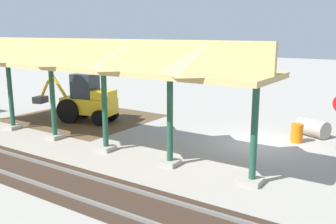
# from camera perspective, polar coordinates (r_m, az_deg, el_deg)

# --- Properties ---
(ground_plane) EXTENTS (120.00, 120.00, 0.00)m
(ground_plane) POSITION_cam_1_polar(r_m,az_deg,el_deg) (18.34, 13.49, -4.65)
(ground_plane) COLOR #9E998E
(dirt_work_zone) EXTENTS (8.02, 7.00, 0.01)m
(dirt_work_zone) POSITION_cam_1_polar(r_m,az_deg,el_deg) (23.60, -12.65, -0.85)
(dirt_work_zone) COLOR brown
(dirt_work_zone) RESTS_ON ground
(platform_canopy) EXTENTS (18.28, 3.20, 4.90)m
(platform_canopy) POSITION_cam_1_polar(r_m,az_deg,el_deg) (17.48, -14.02, 8.42)
(platform_canopy) COLOR #9E998E
(platform_canopy) RESTS_ON ground
(rail_tracks) EXTENTS (60.00, 2.58, 0.15)m
(rail_tracks) POSITION_cam_1_polar(r_m,az_deg,el_deg) (11.37, -1.87, -14.88)
(rail_tracks) COLOR slate
(rail_tracks) RESTS_ON ground
(backhoe) EXTENTS (5.46, 2.34, 2.82)m
(backhoe) POSITION_cam_1_polar(r_m,az_deg,el_deg) (22.35, -12.33, 1.73)
(backhoe) COLOR yellow
(backhoe) RESTS_ON ground
(dirt_mound) EXTENTS (5.46, 5.46, 1.74)m
(dirt_mound) POSITION_cam_1_polar(r_m,az_deg,el_deg) (24.68, -13.37, -0.33)
(dirt_mound) COLOR brown
(dirt_mound) RESTS_ON ground
(concrete_pipe) EXTENTS (1.77, 1.46, 0.89)m
(concrete_pipe) POSITION_cam_1_polar(r_m,az_deg,el_deg) (20.25, 21.16, -2.26)
(concrete_pipe) COLOR #9E9384
(concrete_pipe) RESTS_ON ground
(traffic_barrel) EXTENTS (0.56, 0.56, 0.90)m
(traffic_barrel) POSITION_cam_1_polar(r_m,az_deg,el_deg) (18.94, 19.04, -3.04)
(traffic_barrel) COLOR orange
(traffic_barrel) RESTS_ON ground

